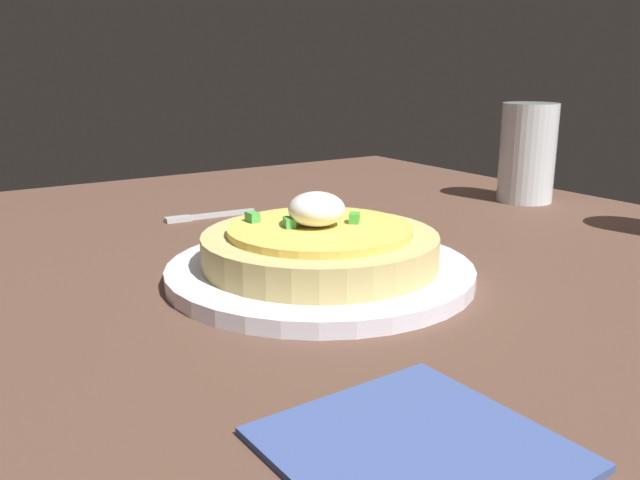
{
  "coord_description": "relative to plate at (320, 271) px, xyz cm",
  "views": [
    {
      "loc": [
        43.4,
        -33.0,
        19.68
      ],
      "look_at": [
        0.96,
        -5.02,
        5.89
      ],
      "focal_mm": 37.0,
      "sensor_mm": 36.0,
      "label": 1
    }
  ],
  "objects": [
    {
      "name": "cup_near",
      "position": [
        -11.68,
        38.62,
        4.7
      ],
      "size": [
        6.81,
        6.81,
        12.18
      ],
      "color": "silver",
      "rests_on": "dining_table"
    },
    {
      "name": "pizza",
      "position": [
        -0.02,
        -0.01,
        2.26
      ],
      "size": [
        18.95,
        18.95,
        5.88
      ],
      "color": "tan",
      "rests_on": "plate"
    },
    {
      "name": "dining_table",
      "position": [
        -0.96,
        5.02,
        -1.94
      ],
      "size": [
        107.57,
        87.3,
        2.63
      ],
      "primitive_type": "cube",
      "color": "brown",
      "rests_on": "ground"
    },
    {
      "name": "napkin",
      "position": [
        23.02,
        -9.97,
        -0.43
      ],
      "size": [
        12.3,
        12.3,
        0.4
      ],
      "primitive_type": "cube",
      "rotation": [
        0.0,
        0.0,
        0.03
      ],
      "color": "#394D8A",
      "rests_on": "dining_table"
    },
    {
      "name": "plate",
      "position": [
        0.0,
        0.0,
        0.0
      ],
      "size": [
        24.76,
        24.76,
        1.26
      ],
      "primitive_type": "cylinder",
      "color": "white",
      "rests_on": "dining_table"
    },
    {
      "name": "fork",
      "position": [
        -25.0,
        0.65,
        -0.38
      ],
      "size": [
        1.91,
        10.44,
        0.5
      ],
      "rotation": [
        0.0,
        0.0,
        -1.66
      ],
      "color": "#B7B7BC",
      "rests_on": "dining_table"
    }
  ]
}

